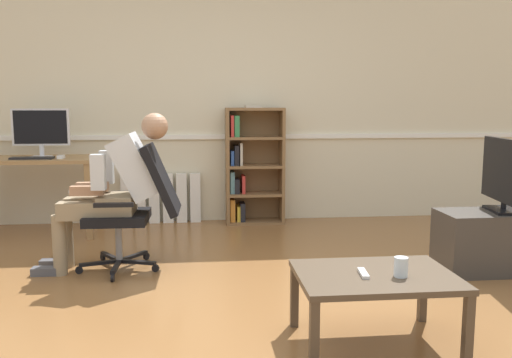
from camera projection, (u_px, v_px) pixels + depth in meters
ground_plane at (246, 309)px, 3.34m from camera, size 18.00×18.00×0.00m
back_wall at (225, 97)px, 5.76m from camera, size 12.00×0.13×2.70m
computer_desk at (37, 170)px, 5.18m from camera, size 1.15×0.62×0.76m
imac_monitor at (41, 129)px, 5.20m from camera, size 0.55×0.14×0.47m
keyboard at (32, 158)px, 5.02m from camera, size 0.39×0.12×0.02m
computer_mouse at (61, 157)px, 5.07m from camera, size 0.06×0.10×0.03m
bookshelf at (250, 167)px, 5.69m from camera, size 0.61×0.29×1.26m
radiator at (161, 198)px, 5.73m from camera, size 0.84×0.08×0.53m
office_chair at (138, 202)px, 4.08m from camera, size 0.79×0.61×0.97m
person_seated at (114, 187)px, 4.05m from camera, size 1.03×0.40×1.21m
tv_stand at (501, 241)px, 4.07m from camera, size 0.95×0.41×0.46m
tv_screen at (506, 174)px, 3.99m from camera, size 0.24×0.81×0.55m
coffee_table at (375, 282)px, 2.80m from camera, size 0.82×0.60×0.39m
drinking_glass at (401, 267)px, 2.74m from camera, size 0.07×0.07×0.10m
spare_remote at (363, 273)px, 2.77m from camera, size 0.05×0.15×0.02m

